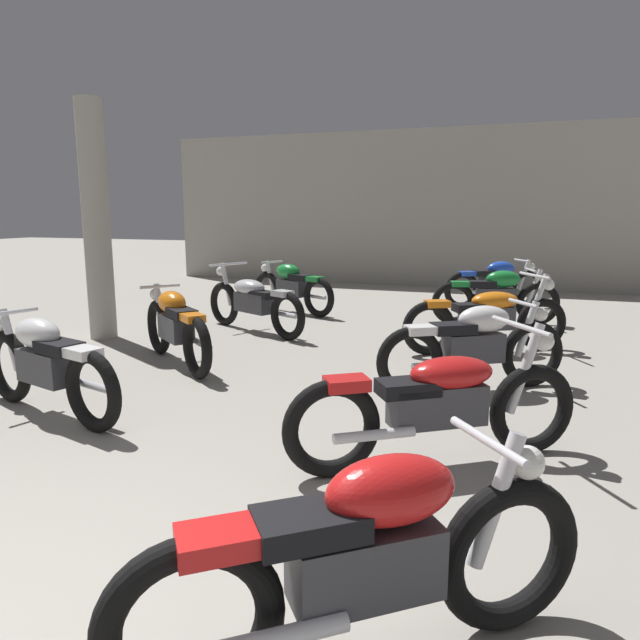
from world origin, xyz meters
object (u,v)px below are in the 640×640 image
Objects in this scene: motorcycle_left_row_2 at (176,325)px; motorcycle_left_row_3 at (253,301)px; motorcycle_left_row_4 at (292,286)px; motorcycle_right_row_5 at (496,283)px; motorcycle_right_row_1 at (439,402)px; motorcycle_right_row_2 at (474,345)px; motorcycle_left_row_1 at (46,364)px; motorcycle_right_row_3 at (488,317)px; motorcycle_right_row_4 at (496,295)px; motorcycle_right_row_0 at (368,557)px; support_pillar at (96,222)px.

motorcycle_left_row_3 is (0.01, 1.98, -0.01)m from motorcycle_left_row_2.
motorcycle_left_row_2 is 3.71m from motorcycle_left_row_4.
motorcycle_left_row_4 is 3.75m from motorcycle_right_row_5.
motorcycle_right_row_1 reaches higher than motorcycle_right_row_2.
motorcycle_left_row_1 is 1.05× the size of motorcycle_left_row_4.
motorcycle_right_row_3 reaches higher than motorcycle_left_row_2.
motorcycle_right_row_3 reaches higher than motorcycle_right_row_2.
motorcycle_left_row_3 is at bearing -132.25° from motorcycle_right_row_5.
motorcycle_right_row_4 is at bearing 58.81° from motorcycle_left_row_1.
motorcycle_right_row_0 is 0.87× the size of motorcycle_right_row_1.
motorcycle_left_row_1 is at bearing 151.47° from motorcycle_right_row_0.
motorcycle_left_row_4 is at bearing 59.16° from support_pillar.
motorcycle_right_row_5 is (3.27, 7.31, 0.00)m from motorcycle_left_row_1.
motorcycle_right_row_0 is at bearing -59.98° from motorcycle_left_row_3.
support_pillar is 1.60× the size of motorcycle_left_row_3.
motorcycle_left_row_4 is at bearing 93.74° from motorcycle_left_row_3.
motorcycle_left_row_3 is at bearing 120.02° from motorcycle_right_row_0.
support_pillar reaches higher than motorcycle_right_row_0.
motorcycle_right_row_4 is (3.30, 3.76, 0.00)m from motorcycle_left_row_2.
motorcycle_left_row_1 is at bearing -58.05° from support_pillar.
motorcycle_right_row_2 is 0.90× the size of motorcycle_right_row_4.
support_pillar is 3.46m from motorcycle_left_row_4.
motorcycle_right_row_5 is at bearing 59.80° from motorcycle_left_row_2.
motorcycle_left_row_3 is 1.04× the size of motorcycle_right_row_4.
motorcycle_left_row_4 is 0.96× the size of motorcycle_right_row_4.
motorcycle_right_row_0 is at bearing -89.62° from motorcycle_right_row_5.
support_pillar is 1.65× the size of motorcycle_right_row_3.
support_pillar reaches higher than motorcycle_right_row_1.
motorcycle_left_row_3 is 1.08× the size of motorcycle_left_row_4.
motorcycle_right_row_4 is (0.07, 5.46, 0.01)m from motorcycle_right_row_1.
motorcycle_left_row_1 is 1.11× the size of motorcycle_right_row_5.
motorcycle_right_row_1 is at bearing -58.33° from motorcycle_left_row_4.
motorcycle_left_row_1 is 1.12× the size of motorcycle_right_row_2.
motorcycle_right_row_4 is at bearing 89.60° from motorcycle_right_row_0.
motorcycle_left_row_2 is 6.35m from motorcycle_right_row_5.
motorcycle_left_row_2 is 0.88× the size of motorcycle_left_row_4.
motorcycle_left_row_1 is 3.90m from motorcycle_right_row_2.
motorcycle_right_row_2 is (3.30, 0.13, 0.00)m from motorcycle_left_row_2.
motorcycle_right_row_3 is at bearing 88.77° from motorcycle_right_row_1.
motorcycle_right_row_5 is (4.97, 4.58, -1.14)m from support_pillar.
motorcycle_left_row_2 is 0.85× the size of motorcycle_right_row_4.
motorcycle_right_row_2 is 3.63m from motorcycle_right_row_4.
support_pillar is 2.38m from motorcycle_left_row_3.
support_pillar is 2.30m from motorcycle_left_row_2.
motorcycle_left_row_1 is 1.04× the size of motorcycle_right_row_1.
motorcycle_left_row_4 is (-0.11, 3.71, 0.00)m from motorcycle_left_row_2.
support_pillar is 1.66× the size of motorcycle_left_row_1.
motorcycle_left_row_4 is at bearing 133.60° from motorcycle_right_row_2.
motorcycle_right_row_0 is 0.83× the size of motorcycle_right_row_3.
motorcycle_left_row_2 is (1.78, -0.90, -1.14)m from support_pillar.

